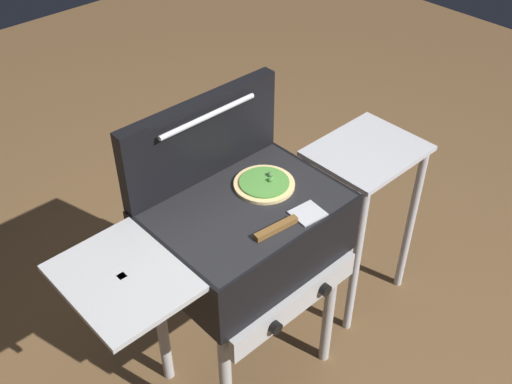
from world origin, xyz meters
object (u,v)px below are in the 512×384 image
pizza_veggie (264,184)px  prep_table (361,195)px  spatula (289,222)px  grill (243,238)px

pizza_veggie → prep_table: 0.64m
pizza_veggie → spatula: bearing=-111.4°
pizza_veggie → spatula: 0.21m
grill → prep_table: bearing=0.4°
spatula → prep_table: bearing=15.4°
grill → prep_table: 0.70m
pizza_veggie → prep_table: pizza_veggie is taller
grill → pizza_veggie: (0.13, 0.03, 0.15)m
grill → prep_table: grill is taller
spatula → pizza_veggie: bearing=68.6°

